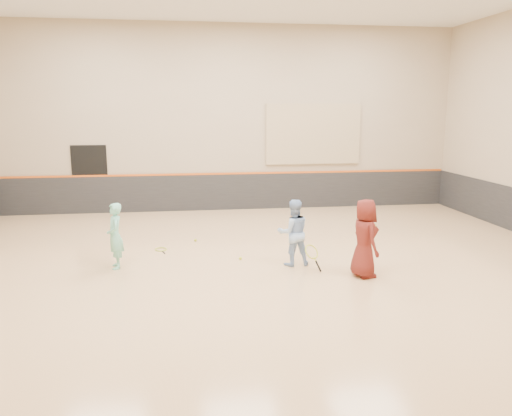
{
  "coord_description": "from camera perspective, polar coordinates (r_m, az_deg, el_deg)",
  "views": [
    {
      "loc": [
        -1.41,
        -10.44,
        3.34
      ],
      "look_at": [
        0.09,
        0.4,
        1.15
      ],
      "focal_mm": 35.0,
      "sensor_mm": 36.0,
      "label": 1
    }
  ],
  "objects": [
    {
      "name": "instructor",
      "position": [
        10.74,
        4.29,
        -2.81
      ],
      "size": [
        0.74,
        0.59,
        1.44
      ],
      "primitive_type": "imported",
      "rotation": [
        0.0,
        0.0,
        3.21
      ],
      "color": "#98BAEB",
      "rests_on": "floor"
    },
    {
      "name": "held_racket",
      "position": [
        10.57,
        6.36,
        -4.99
      ],
      "size": [
        0.48,
        0.48,
        0.63
      ],
      "primitive_type": null,
      "color": "#CFDD30",
      "rests_on": "instructor"
    },
    {
      "name": "room",
      "position": [
        10.83,
        -0.19,
        -2.17
      ],
      "size": [
        15.04,
        12.04,
        6.22
      ],
      "color": "tan",
      "rests_on": "ground"
    },
    {
      "name": "girl",
      "position": [
        10.93,
        -15.8,
        -3.09
      ],
      "size": [
        0.43,
        0.57,
        1.4
      ],
      "primitive_type": "imported",
      "rotation": [
        0.0,
        0.0,
        -1.37
      ],
      "color": "#7EDAC2",
      "rests_on": "floor"
    },
    {
      "name": "acoustic_panel",
      "position": [
        16.94,
        6.57,
        8.4
      ],
      "size": [
        3.2,
        0.08,
        2.0
      ],
      "primitive_type": "cube",
      "color": "tan",
      "rests_on": "wall_back"
    },
    {
      "name": "ball_beside_spare",
      "position": [
        12.86,
        -6.94,
        -3.67
      ],
      "size": [
        0.07,
        0.07,
        0.07
      ],
      "primitive_type": "sphere",
      "color": "gold",
      "rests_on": "floor"
    },
    {
      "name": "doorway",
      "position": [
        16.85,
        -18.42,
        3.1
      ],
      "size": [
        1.1,
        0.05,
        2.2
      ],
      "primitive_type": "cube",
      "color": "black",
      "rests_on": "floor"
    },
    {
      "name": "ball_under_racket",
      "position": [
        11.26,
        -1.79,
        -5.76
      ],
      "size": [
        0.07,
        0.07,
        0.07
      ],
      "primitive_type": "sphere",
      "color": "#DCEB36",
      "rests_on": "floor"
    },
    {
      "name": "ball_in_hand",
      "position": [
        10.08,
        13.4,
        -2.02
      ],
      "size": [
        0.07,
        0.07,
        0.07
      ],
      "primitive_type": "sphere",
      "color": "#B1C72E",
      "rests_on": "young_man"
    },
    {
      "name": "accent_stripe",
      "position": [
        16.59,
        -2.97,
        3.96
      ],
      "size": [
        14.9,
        0.03,
        0.06
      ],
      "primitive_type": "cube",
      "color": "#D85914",
      "rests_on": "wall_back"
    },
    {
      "name": "wainscot_back",
      "position": [
        16.69,
        -2.95,
        1.85
      ],
      "size": [
        14.9,
        0.04,
        1.2
      ],
      "primitive_type": "cube",
      "color": "#232326",
      "rests_on": "floor"
    },
    {
      "name": "spare_racket",
      "position": [
        12.23,
        -10.82,
        -4.59
      ],
      "size": [
        0.64,
        0.64,
        0.06
      ],
      "primitive_type": null,
      "color": "#A0BA29",
      "rests_on": "floor"
    },
    {
      "name": "young_man",
      "position": [
        10.21,
        12.31,
        -3.39
      ],
      "size": [
        0.6,
        0.83,
        1.58
      ],
      "primitive_type": "imported",
      "rotation": [
        0.0,
        0.0,
        1.7
      ],
      "color": "#5E1B16",
      "rests_on": "floor"
    }
  ]
}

